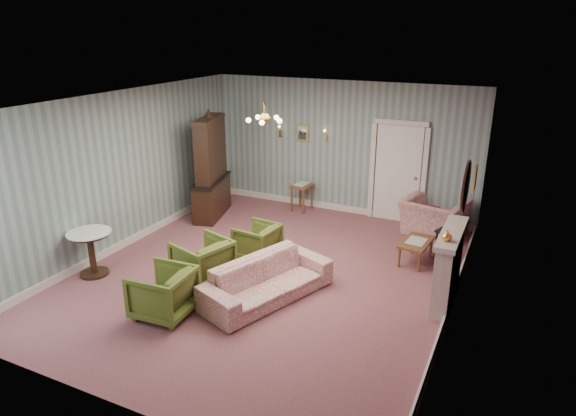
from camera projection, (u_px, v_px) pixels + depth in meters
The scene contains 27 objects.
floor at pixel (267, 274), 8.62m from camera, with size 7.00×7.00×0.00m, color #8C5157.
ceiling at pixel (265, 102), 7.63m from camera, with size 7.00×7.00×0.00m, color white.
wall_back at pixel (341, 148), 11.10m from camera, with size 6.00×6.00×0.00m, color slate.
wall_front at pixel (105, 291), 5.16m from camera, with size 6.00×6.00×0.00m, color slate.
wall_left at pixel (122, 171), 9.34m from camera, with size 7.00×7.00×0.00m, color slate.
wall_right at pixel (461, 223), 6.92m from camera, with size 7.00×7.00×0.00m, color slate.
wall_right_floral at pixel (460, 223), 6.92m from camera, with size 7.00×7.00×0.00m, color #B3597A.
door at pixel (398, 172), 10.67m from camera, with size 1.12×0.12×2.16m, color white, non-canonical shape.
olive_chair_a at pixel (163, 290), 7.29m from camera, with size 0.78×0.73×0.80m, color #576623.
olive_chair_b at pixel (203, 259), 8.26m from camera, with size 0.80×0.75×0.82m, color #576623.
olive_chair_c at pixel (257, 240), 9.13m from camera, with size 0.69×0.64×0.71m, color #576623.
sofa_chintz at pixel (267, 274), 7.75m from camera, with size 2.13×0.62×0.83m, color #9E3F4C.
wingback_chair at pixel (434, 211), 10.08m from camera, with size 1.15×0.75×1.01m, color #9E3F4C.
dresser at pixel (210, 165), 10.89m from camera, with size 0.48×1.39×2.31m, color black, non-canonical shape.
fireplace at pixel (448, 267), 7.61m from camera, with size 0.30×1.40×1.16m, color beige, non-canonical shape.
mantel_vase at pixel (447, 236), 7.05m from camera, with size 0.15×0.15×0.15m, color gold.
oval_mirror at pixel (465, 187), 7.13m from camera, with size 0.04×0.76×0.84m, color white, non-canonical shape.
framed_print at pixel (475, 179), 8.36m from camera, with size 0.04×0.34×0.42m, color gold, non-canonical shape.
coffee_table at pixel (416, 251), 9.01m from camera, with size 0.44×0.80×0.41m, color brown, non-canonical shape.
side_table_black at pixel (448, 245), 9.07m from camera, with size 0.38×0.38×0.57m, color black, non-canonical shape.
pedestal_table at pixel (92, 253), 8.50m from camera, with size 0.72×0.72×0.78m, color black, non-canonical shape.
nesting_table at pixel (302, 196), 11.49m from camera, with size 0.39×0.50×0.66m, color brown, non-canonical shape.
gilt_mirror_back at pixel (302, 133), 11.34m from camera, with size 0.28×0.06×0.36m, color gold, non-canonical shape.
sconce_left at pixel (280, 131), 11.55m from camera, with size 0.16×0.12×0.30m, color gold, non-canonical shape.
sconce_right at pixel (325, 136), 11.10m from camera, with size 0.16×0.12×0.30m, color gold, non-canonical shape.
chandelier at pixel (265, 120), 7.73m from camera, with size 0.56×0.56×0.36m, color gold, non-canonical shape.
burgundy_cushion at pixel (430, 214), 9.98m from camera, with size 0.38×0.10×0.38m, color maroon.
Camera 1 is at (3.64, -6.82, 4.00)m, focal length 31.72 mm.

